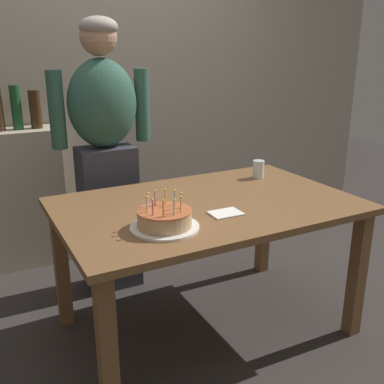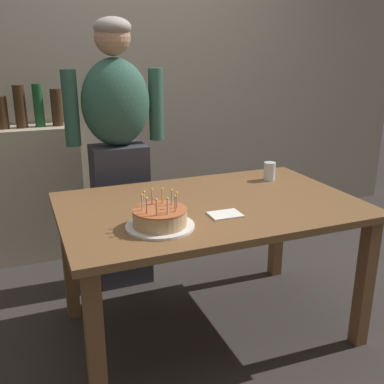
% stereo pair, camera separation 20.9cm
% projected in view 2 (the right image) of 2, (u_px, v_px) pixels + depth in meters
% --- Properties ---
extents(ground_plane, '(10.00, 10.00, 0.00)m').
position_uv_depth(ground_plane, '(209.00, 328.00, 2.47)').
color(ground_plane, '#332D2B').
extents(back_wall, '(5.20, 0.10, 2.60)m').
position_uv_depth(back_wall, '(130.00, 74.00, 3.44)').
color(back_wall, '#9E9384').
rests_on(back_wall, ground_plane).
extents(dining_table, '(1.50, 0.96, 0.74)m').
position_uv_depth(dining_table, '(210.00, 221.00, 2.27)').
color(dining_table, brown).
rests_on(dining_table, ground_plane).
extents(birthday_cake, '(0.30, 0.30, 0.16)m').
position_uv_depth(birthday_cake, '(160.00, 219.00, 1.92)').
color(birthday_cake, white).
rests_on(birthday_cake, dining_table).
extents(water_glass_near, '(0.07, 0.07, 0.11)m').
position_uv_depth(water_glass_near, '(270.00, 171.00, 2.62)').
color(water_glass_near, silver).
rests_on(water_glass_near, dining_table).
extents(napkin_stack, '(0.15, 0.12, 0.01)m').
position_uv_depth(napkin_stack, '(225.00, 215.00, 2.07)').
color(napkin_stack, white).
rests_on(napkin_stack, dining_table).
extents(person_man_bearded, '(0.61, 0.27, 1.66)m').
position_uv_depth(person_man_bearded, '(118.00, 153.00, 2.73)').
color(person_man_bearded, '#33333D').
rests_on(person_man_bearded, ground_plane).
extents(shelf_cabinet, '(0.84, 0.30, 1.26)m').
position_uv_depth(shelf_cabinet, '(21.00, 192.00, 3.18)').
color(shelf_cabinet, tan).
rests_on(shelf_cabinet, ground_plane).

